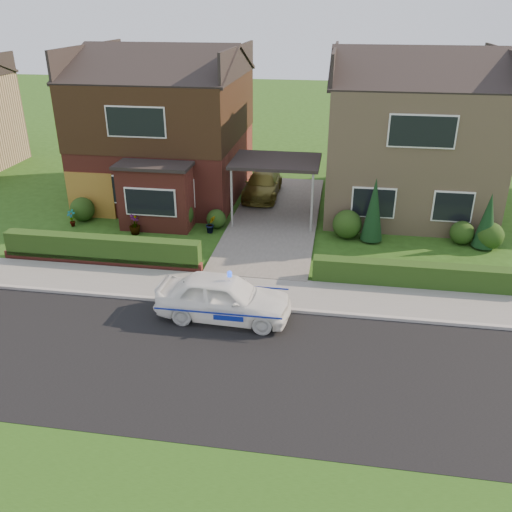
# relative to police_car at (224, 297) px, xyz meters

# --- Properties ---
(ground) EXTENTS (120.00, 120.00, 0.00)m
(ground) POSITION_rel_police_car_xyz_m (0.51, -2.40, -0.71)
(ground) COLOR #234713
(ground) RESTS_ON ground
(road) EXTENTS (60.00, 6.00, 0.02)m
(road) POSITION_rel_police_car_xyz_m (0.51, -2.40, -0.71)
(road) COLOR black
(road) RESTS_ON ground
(kerb) EXTENTS (60.00, 0.16, 0.12)m
(kerb) POSITION_rel_police_car_xyz_m (0.51, 0.65, -0.65)
(kerb) COLOR #9E9993
(kerb) RESTS_ON ground
(sidewalk) EXTENTS (60.00, 2.00, 0.10)m
(sidewalk) POSITION_rel_police_car_xyz_m (0.51, 1.70, -0.66)
(sidewalk) COLOR slate
(sidewalk) RESTS_ON ground
(driveway) EXTENTS (3.80, 12.00, 0.12)m
(driveway) POSITION_rel_police_car_xyz_m (0.51, 8.60, -0.65)
(driveway) COLOR #666059
(driveway) RESTS_ON ground
(house_left) EXTENTS (7.50, 9.53, 7.25)m
(house_left) POSITION_rel_police_car_xyz_m (-5.27, 11.50, 3.10)
(house_left) COLOR maroon
(house_left) RESTS_ON ground
(house_right) EXTENTS (7.50, 8.06, 7.25)m
(house_right) POSITION_rel_police_car_xyz_m (6.31, 11.59, 2.95)
(house_right) COLOR tan
(house_right) RESTS_ON ground
(carport_link) EXTENTS (3.80, 3.00, 2.77)m
(carport_link) POSITION_rel_police_car_xyz_m (0.51, 8.55, 1.95)
(carport_link) COLOR black
(carport_link) RESTS_ON ground
(garage_door) EXTENTS (2.20, 0.10, 2.10)m
(garage_door) POSITION_rel_police_car_xyz_m (-7.74, 7.56, 0.34)
(garage_door) COLOR olive
(garage_door) RESTS_ON ground
(dwarf_wall) EXTENTS (7.70, 0.25, 0.36)m
(dwarf_wall) POSITION_rel_police_car_xyz_m (-5.29, 2.90, -0.53)
(dwarf_wall) COLOR maroon
(dwarf_wall) RESTS_ON ground
(hedge_left) EXTENTS (7.50, 0.55, 0.90)m
(hedge_left) POSITION_rel_police_car_xyz_m (-5.29, 3.05, -0.71)
(hedge_left) COLOR #193511
(hedge_left) RESTS_ON ground
(hedge_right) EXTENTS (7.50, 0.55, 0.80)m
(hedge_right) POSITION_rel_police_car_xyz_m (6.31, 2.95, -0.71)
(hedge_right) COLOR #193511
(hedge_right) RESTS_ON ground
(shrub_left_far) EXTENTS (1.08, 1.08, 1.08)m
(shrub_left_far) POSITION_rel_police_car_xyz_m (-7.99, 7.10, -0.17)
(shrub_left_far) COLOR #193511
(shrub_left_far) RESTS_ON ground
(shrub_left_mid) EXTENTS (1.32, 1.32, 1.32)m
(shrub_left_mid) POSITION_rel_police_car_xyz_m (-3.49, 6.90, -0.05)
(shrub_left_mid) COLOR #193511
(shrub_left_mid) RESTS_ON ground
(shrub_left_near) EXTENTS (0.84, 0.84, 0.84)m
(shrub_left_near) POSITION_rel_police_car_xyz_m (-1.89, 7.20, -0.29)
(shrub_left_near) COLOR #193511
(shrub_left_near) RESTS_ON ground
(shrub_right_near) EXTENTS (1.20, 1.20, 1.20)m
(shrub_right_near) POSITION_rel_police_car_xyz_m (3.71, 7.00, -0.11)
(shrub_right_near) COLOR #193511
(shrub_right_near) RESTS_ON ground
(shrub_right_mid) EXTENTS (0.96, 0.96, 0.96)m
(shrub_right_mid) POSITION_rel_police_car_xyz_m (8.31, 7.10, -0.23)
(shrub_right_mid) COLOR #193511
(shrub_right_mid) RESTS_ON ground
(shrub_right_far) EXTENTS (1.08, 1.08, 1.08)m
(shrub_right_far) POSITION_rel_police_car_xyz_m (9.31, 6.80, -0.17)
(shrub_right_far) COLOR #193511
(shrub_right_far) RESTS_ON ground
(conifer_a) EXTENTS (0.90, 0.90, 2.60)m
(conifer_a) POSITION_rel_police_car_xyz_m (4.71, 6.80, 0.59)
(conifer_a) COLOR black
(conifer_a) RESTS_ON ground
(conifer_b) EXTENTS (0.90, 0.90, 2.20)m
(conifer_b) POSITION_rel_police_car_xyz_m (9.11, 6.80, 0.39)
(conifer_b) COLOR black
(conifer_b) RESTS_ON ground
(police_car) EXTENTS (3.83, 4.24, 1.58)m
(police_car) POSITION_rel_police_car_xyz_m (0.00, 0.00, 0.00)
(police_car) COLOR white
(police_car) RESTS_ON ground
(driveway_car) EXTENTS (1.66, 4.07, 1.18)m
(driveway_car) POSITION_rel_police_car_xyz_m (-0.49, 11.47, -0.00)
(driveway_car) COLOR brown
(driveway_car) RESTS_ON driveway
(potted_plant_a) EXTENTS (0.43, 0.33, 0.75)m
(potted_plant_a) POSITION_rel_police_car_xyz_m (-8.15, 6.35, -0.34)
(potted_plant_a) COLOR gray
(potted_plant_a) RESTS_ON ground
(potted_plant_b) EXTENTS (0.54, 0.52, 0.77)m
(potted_plant_b) POSITION_rel_police_car_xyz_m (-1.99, 6.60, -0.33)
(potted_plant_b) COLOR gray
(potted_plant_b) RESTS_ON ground
(potted_plant_c) EXTENTS (0.49, 0.49, 0.86)m
(potted_plant_c) POSITION_rel_police_car_xyz_m (-5.14, 5.98, -0.28)
(potted_plant_c) COLOR gray
(potted_plant_c) RESTS_ON ground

